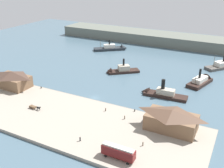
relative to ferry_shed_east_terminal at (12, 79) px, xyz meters
name	(u,v)px	position (x,y,z in m)	size (l,w,h in m)	color
ground_plane	(94,98)	(40.97, 9.91, -5.37)	(320.00, 320.00, 0.00)	#476070
quay_promenade	(66,118)	(40.97, -12.09, -4.77)	(110.00, 36.00, 1.20)	#9E9384
seawall_edge	(90,100)	(40.97, 6.31, -4.87)	(110.00, 0.80, 1.00)	gray
ferry_shed_east_terminal	(12,79)	(0.00, 0.00, 0.00)	(17.10, 10.81, 8.22)	brown
ferry_shed_central_terminal	(171,119)	(80.26, -1.16, -0.20)	(18.49, 10.75, 7.84)	brown
street_tram	(118,152)	(70.56, -24.97, -1.58)	(10.73, 2.88, 4.44)	maroon
horse_cart	(35,107)	(25.51, -12.65, -3.25)	(6.05, 1.40, 1.87)	brown
pedestrian_near_cart	(80,139)	(54.97, -22.78, -3.37)	(0.44, 0.44, 1.76)	#232328
pedestrian_by_tram	(125,117)	(62.30, -2.63, -3.41)	(0.41, 0.41, 1.67)	#6B5B4C
pedestrian_walking_east	(106,109)	(52.59, -0.40, -3.48)	(0.37, 0.37, 1.50)	#4C3D33
pedestrian_standing_center	(143,144)	(74.96, -15.37, -3.44)	(0.40, 0.40, 1.60)	#6B5B4C
mooring_post_center_east	(135,110)	(63.41, 4.81, -3.72)	(0.44, 0.44, 0.90)	black
mooring_post_east	(41,87)	(13.38, 4.98, -3.72)	(0.44, 0.44, 0.90)	black
ferry_approaching_east	(202,81)	(81.90, 51.07, -3.96)	(11.24, 19.58, 10.87)	black
ferry_mid_harbor	(119,71)	(36.82, 44.93, -4.05)	(18.59, 16.55, 10.24)	black
ferry_moored_east	(114,48)	(12.10, 85.81, -4.10)	(23.12, 20.23, 9.72)	#23282D
ferry_approaching_west	(160,93)	(67.17, 26.13, -3.98)	(22.24, 6.80, 10.37)	black
far_headland	(165,39)	(40.97, 119.91, -1.37)	(180.00, 24.00, 8.00)	#60665B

